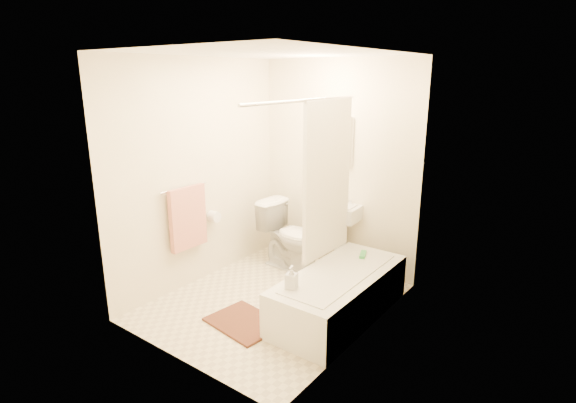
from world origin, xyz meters
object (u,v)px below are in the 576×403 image
Objects in this scene: bathtub at (339,294)px; bath_mat at (244,322)px; sink at (340,235)px; soap_bottle at (291,278)px; toilet at (292,236)px.

bathtub is 0.92m from bath_mat.
bathtub is at bearing -64.00° from sink.
soap_bottle is (0.35, -1.41, 0.10)m from sink.
bath_mat is at bearing -133.77° from bathtub.
toilet is 0.56m from sink.
toilet is 1.39m from bath_mat.
bath_mat is at bearing -98.18° from sink.
soap_bottle is (0.84, -1.15, 0.15)m from toilet.
sink is at bearing 120.47° from bathtub.
soap_bottle reaches higher than bathtub.
sink is 1.60m from bath_mat.
toilet is 0.52× the size of bathtub.
bath_mat is at bearing -161.40° from toilet.
sink reaches higher than bath_mat.
sink is 4.10× the size of soap_bottle.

